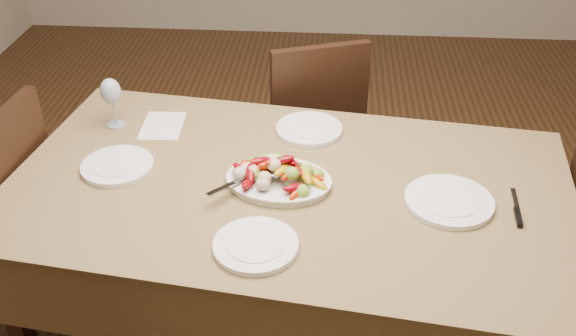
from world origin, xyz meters
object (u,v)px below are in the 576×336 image
Objects in this scene: plate_right at (449,201)px; serving_platter at (279,182)px; plate_left at (117,166)px; wine_glass at (112,101)px; plate_near at (256,246)px; plate_far at (309,129)px; dining_table at (288,269)px; chair_far at (306,126)px.

serving_platter is at bearing 173.73° from plate_right.
serving_platter reaches higher than plate_right.
serving_platter is 0.56m from plate_left.
plate_near is at bearing -47.35° from wine_glass.
plate_right is at bearing 23.76° from plate_near.
plate_left and plate_right have the same top height.
plate_far is 0.73m from wine_glass.
dining_table is 0.51m from plate_near.
plate_left is 1.19× the size of wine_glass.
plate_near is 0.90m from wine_glass.
plate_left is 0.64m from plate_near.
plate_near is at bearing -35.92° from plate_left.
serving_platter is at bearing -103.18° from plate_far.
plate_right is (0.54, -0.06, -0.00)m from serving_platter.
dining_table is 5.52× the size of serving_platter.
plate_near is at bearing -100.33° from plate_far.
plate_left is at bearing 173.94° from serving_platter.
plate_right and plate_near have the same top height.
dining_table is 7.48× the size of plate_far.
plate_far is at bearing 76.82° from serving_platter.
serving_platter is 0.32m from plate_near.
plate_near is at bearing 65.86° from chair_far.
plate_far is at bearing 81.10° from dining_table.
chair_far reaches higher than serving_platter.
serving_platter reaches higher than plate_far.
wine_glass reaches higher than plate_near.
plate_far is at bearing 138.04° from plate_right.
serving_platter is at bearing 82.91° from plate_near.
dining_table is 0.52m from plate_far.
plate_right is 1.26m from wine_glass.
serving_platter is 1.35× the size of plate_near.
plate_left is at bearing 33.72° from chair_far.
wine_glass is at bearing 132.65° from plate_near.
chair_far is 3.90× the size of plate_left.
plate_far is 1.00× the size of plate_near.
plate_near is 1.21× the size of wine_glass.
dining_table is 0.87m from chair_far.
serving_platter reaches higher than dining_table.
plate_left is 1.10m from plate_right.
wine_glass reaches higher than plate_left.
plate_near is at bearing -156.24° from plate_right.
plate_left is at bearing -155.27° from plate_far.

